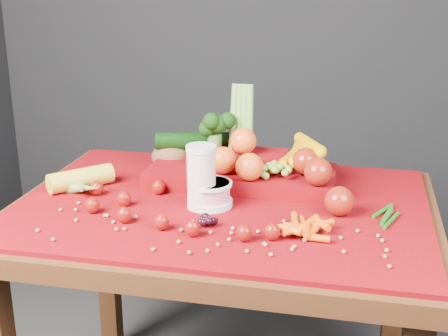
% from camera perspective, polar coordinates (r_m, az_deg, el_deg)
% --- Properties ---
extents(table, '(1.10, 0.80, 0.75)m').
position_cam_1_polar(table, '(1.67, -0.15, -6.57)').
color(table, '#391D0D').
rests_on(table, ground).
extents(red_cloth, '(1.05, 0.75, 0.01)m').
position_cam_1_polar(red_cloth, '(1.63, -0.15, -3.36)').
color(red_cloth, '#73030B').
rests_on(red_cloth, table).
extents(milk_glass, '(0.08, 0.08, 0.16)m').
position_cam_1_polar(milk_glass, '(1.56, -2.09, -0.63)').
color(milk_glass, beige).
rests_on(milk_glass, red_cloth).
extents(yogurt_bowl, '(0.12, 0.12, 0.06)m').
position_cam_1_polar(yogurt_bowl, '(1.59, -1.31, -2.30)').
color(yogurt_bowl, silver).
rests_on(yogurt_bowl, red_cloth).
extents(strawberry_scatter, '(0.54, 0.28, 0.04)m').
position_cam_1_polar(strawberry_scatter, '(1.53, -5.87, -3.81)').
color(strawberry_scatter, '#891100').
rests_on(strawberry_scatter, red_cloth).
extents(dark_grape_cluster, '(0.06, 0.05, 0.03)m').
position_cam_1_polar(dark_grape_cluster, '(1.48, -1.33, -4.85)').
color(dark_grape_cluster, black).
rests_on(dark_grape_cluster, red_cloth).
extents(soybean_scatter, '(0.84, 0.24, 0.01)m').
position_cam_1_polar(soybean_scatter, '(1.45, -1.90, -5.85)').
color(soybean_scatter, '#B2894C').
rests_on(soybean_scatter, red_cloth).
extents(corn_ear, '(0.25, 0.26, 0.06)m').
position_cam_1_polar(corn_ear, '(1.73, -12.92, -1.54)').
color(corn_ear, gold).
rests_on(corn_ear, red_cloth).
extents(potato, '(0.12, 0.09, 0.08)m').
position_cam_1_polar(potato, '(1.87, -4.90, 0.99)').
color(potato, brown).
rests_on(potato, red_cloth).
extents(baby_carrot_pile, '(0.17, 0.17, 0.03)m').
position_cam_1_polar(baby_carrot_pile, '(1.45, 7.41, -5.40)').
color(baby_carrot_pile, '#DB5107').
rests_on(baby_carrot_pile, red_cloth).
extents(green_bean_pile, '(0.14, 0.12, 0.01)m').
position_cam_1_polar(green_bean_pile, '(1.58, 14.38, -4.21)').
color(green_bean_pile, '#165613').
rests_on(green_bean_pile, red_cloth).
extents(produce_mound, '(0.59, 0.36, 0.27)m').
position_cam_1_polar(produce_mound, '(1.74, 2.28, 0.39)').
color(produce_mound, '#73030B').
rests_on(produce_mound, red_cloth).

